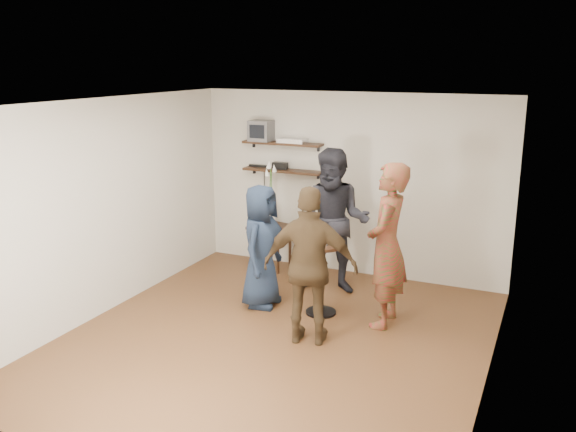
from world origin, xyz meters
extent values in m
cube|color=#4C2A18|center=(0.00, 0.00, -0.02)|extent=(4.50, 5.00, 0.04)
cube|color=white|center=(0.00, 0.00, 2.62)|extent=(4.50, 5.00, 0.04)
cube|color=beige|center=(0.00, 2.52, 1.30)|extent=(4.50, 0.04, 2.60)
cube|color=beige|center=(0.00, -2.52, 1.30)|extent=(4.50, 0.04, 2.60)
cube|color=beige|center=(-2.27, 0.00, 1.30)|extent=(0.04, 5.00, 2.60)
cube|color=beige|center=(2.27, 0.00, 1.30)|extent=(0.04, 5.00, 2.60)
cube|color=black|center=(-1.00, 2.38, 1.85)|extent=(1.20, 0.25, 0.04)
cube|color=black|center=(-1.00, 2.38, 1.45)|extent=(1.20, 0.25, 0.04)
cube|color=#59595B|center=(-1.34, 2.38, 2.02)|extent=(0.32, 0.30, 0.30)
cube|color=silver|center=(-0.84, 2.38, 1.90)|extent=(0.40, 0.24, 0.06)
cube|color=black|center=(-1.04, 2.38, 1.52)|extent=(0.22, 0.10, 0.10)
cube|color=black|center=(-1.42, 2.42, 1.48)|extent=(0.30, 0.05, 0.03)
cube|color=black|center=(-1.11, 2.20, 0.62)|extent=(0.64, 0.64, 0.04)
cylinder|color=black|center=(-1.32, 1.99, 0.30)|extent=(0.04, 0.04, 0.60)
cylinder|color=black|center=(-0.90, 1.99, 0.30)|extent=(0.04, 0.04, 0.60)
cylinder|color=black|center=(-1.32, 2.41, 0.30)|extent=(0.04, 0.04, 0.60)
cylinder|color=black|center=(-0.90, 2.41, 0.30)|extent=(0.04, 0.04, 0.60)
cylinder|color=white|center=(-1.11, 2.20, 0.79)|extent=(0.14, 0.14, 0.31)
cylinder|color=#2E641C|center=(-1.13, 2.20, 1.10)|extent=(0.01, 0.07, 0.56)
cone|color=white|center=(-1.17, 2.20, 1.45)|extent=(0.07, 0.09, 0.12)
cylinder|color=#2E641C|center=(-1.09, 2.21, 1.13)|extent=(0.03, 0.06, 0.62)
cone|color=white|center=(-1.06, 2.23, 1.51)|extent=(0.11, 0.12, 0.13)
cylinder|color=#2E641C|center=(-1.11, 2.19, 1.17)|extent=(0.10, 0.09, 0.68)
cone|color=white|center=(-1.11, 2.16, 1.57)|extent=(0.13, 0.13, 0.13)
cylinder|color=black|center=(0.20, 0.90, 0.87)|extent=(0.49, 0.49, 0.04)
cylinder|color=black|center=(0.20, 0.90, 0.44)|extent=(0.07, 0.07, 0.83)
cylinder|color=black|center=(0.20, 0.90, 0.01)|extent=(0.38, 0.38, 0.03)
cylinder|color=silver|center=(0.14, 0.86, 0.89)|extent=(0.05, 0.05, 0.00)
cylinder|color=silver|center=(0.14, 0.86, 0.94)|extent=(0.01, 0.01, 0.08)
cylinder|color=silver|center=(0.14, 0.86, 1.03)|extent=(0.06, 0.06, 0.10)
cylinder|color=#CFBC55|center=(0.14, 0.86, 1.01)|extent=(0.06, 0.06, 0.05)
cylinder|color=silver|center=(0.26, 0.86, 0.89)|extent=(0.06, 0.06, 0.00)
cylinder|color=silver|center=(0.26, 0.86, 0.94)|extent=(0.01, 0.01, 0.10)
cylinder|color=silver|center=(0.26, 0.86, 1.05)|extent=(0.07, 0.07, 0.12)
cylinder|color=#CFBC55|center=(0.26, 0.86, 1.03)|extent=(0.07, 0.07, 0.06)
cylinder|color=silver|center=(0.16, 0.97, 0.89)|extent=(0.06, 0.06, 0.00)
cylinder|color=silver|center=(0.16, 0.97, 0.94)|extent=(0.01, 0.01, 0.09)
cylinder|color=silver|center=(0.16, 0.97, 1.03)|extent=(0.07, 0.07, 0.11)
cylinder|color=#CFBC55|center=(0.16, 0.97, 1.01)|extent=(0.06, 0.06, 0.06)
cylinder|color=silver|center=(0.23, 0.93, 0.89)|extent=(0.06, 0.06, 0.00)
cylinder|color=silver|center=(0.23, 0.93, 0.94)|extent=(0.01, 0.01, 0.09)
cylinder|color=silver|center=(0.23, 0.93, 1.05)|extent=(0.07, 0.07, 0.11)
cylinder|color=#CFBC55|center=(0.23, 0.93, 1.02)|extent=(0.06, 0.06, 0.06)
imported|color=#B11423|center=(0.99, 0.92, 0.96)|extent=(0.48, 0.71, 1.92)
imported|color=black|center=(0.08, 1.68, 0.96)|extent=(1.04, 0.86, 1.93)
imported|color=#162032|center=(-0.59, 0.85, 0.78)|extent=(0.54, 0.79, 1.55)
imported|color=#3F2E1B|center=(0.36, 0.13, 0.87)|extent=(1.09, 0.63, 1.75)
camera|label=1|loc=(2.69, -5.61, 3.02)|focal=38.00mm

